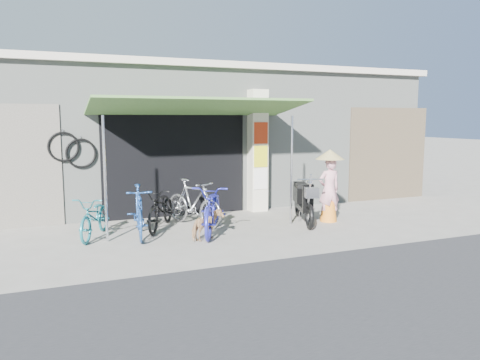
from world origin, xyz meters
name	(u,v)px	position (x,y,z in m)	size (l,w,h in m)	color
ground	(268,236)	(0.00, 0.00, 0.00)	(80.00, 80.00, 0.00)	gray
road_strip	(447,330)	(0.00, -4.50, 0.01)	(80.00, 6.00, 0.01)	#313134
bicycle_shop	(194,135)	(0.00, 5.09, 1.83)	(12.30, 5.30, 3.66)	gray
shop_pillar	(257,151)	(0.85, 2.45, 1.50)	(0.42, 0.44, 3.00)	beige
awning	(199,108)	(-0.90, 1.63, 2.51)	(4.60, 1.88, 2.72)	#436D31
neighbour_right	(388,154)	(5.00, 2.59, 1.30)	(2.60, 0.06, 2.60)	brown
bike_teal	(95,217)	(-3.17, 1.15, 0.41)	(0.55, 1.57, 0.82)	#1C747F
bike_blue	(139,211)	(-2.37, 0.89, 0.50)	(0.47, 1.68, 1.01)	navy
bike_black	(161,208)	(-1.82, 1.38, 0.45)	(0.59, 1.69, 0.89)	black
bike_silver	(193,203)	(-1.11, 1.42, 0.51)	(0.47, 1.68, 1.01)	#ACACB0
bike_navy	(213,209)	(-0.95, 0.59, 0.51)	(0.68, 1.94, 1.02)	#22259D
street_dog	(207,225)	(-1.22, 0.15, 0.29)	(0.31, 0.68, 0.57)	tan
moped	(303,201)	(1.25, 0.82, 0.49)	(0.81, 1.83, 1.07)	black
nun	(329,186)	(1.83, 0.69, 0.81)	(0.64, 0.64, 1.62)	pink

